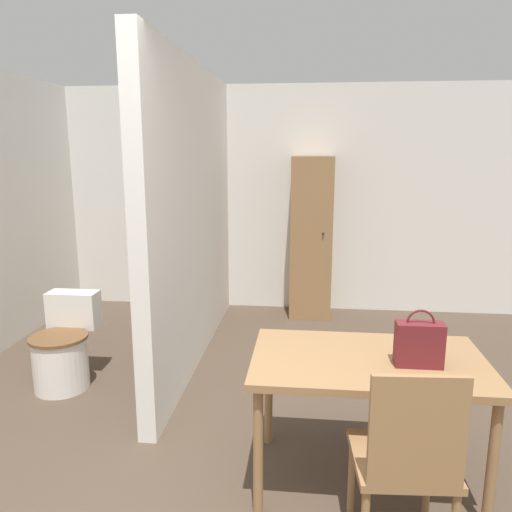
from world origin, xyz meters
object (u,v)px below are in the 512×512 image
object	(u,v)px
toilet	(64,349)
wooden_cabinet	(311,238)
wooden_chair	(407,456)
dining_table	(368,372)
handbag	(419,343)

from	to	relation	value
toilet	wooden_cabinet	size ratio (longest dim) A/B	0.40
wooden_chair	wooden_cabinet	xyz separation A→B (m)	(-0.42, 3.37, 0.36)
dining_table	wooden_cabinet	world-z (taller)	wooden_cabinet
toilet	handbag	distance (m)	2.69
handbag	dining_table	bearing A→B (deg)	164.47
dining_table	wooden_chair	bearing A→B (deg)	-77.46
wooden_chair	toilet	world-z (taller)	wooden_chair
wooden_cabinet	wooden_chair	bearing A→B (deg)	-82.93
toilet	wooden_cabinet	xyz separation A→B (m)	(1.90, 1.91, 0.58)
dining_table	handbag	xyz separation A→B (m)	(0.24, -0.07, 0.20)
wooden_chair	handbag	bearing A→B (deg)	71.23
toilet	handbag	world-z (taller)	handbag
toilet	handbag	xyz separation A→B (m)	(2.44, -1.00, 0.56)
toilet	wooden_cabinet	world-z (taller)	wooden_cabinet
handbag	wooden_cabinet	size ratio (longest dim) A/B	0.17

